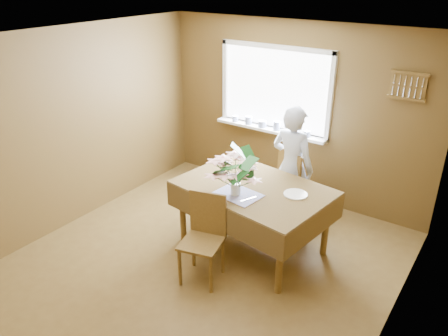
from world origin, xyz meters
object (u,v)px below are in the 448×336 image
Objects in this scene: dining_table at (253,194)px; chair_near at (204,234)px; seated_woman at (292,167)px; flower_bouquet at (236,169)px; chair_far at (295,183)px.

chair_near is (-0.15, -0.74, -0.20)m from dining_table.
chair_near is 1.56m from seated_woman.
flower_bouquet reaches higher than dining_table.
chair_near is (-0.26, -1.62, -0.02)m from chair_far.
flower_bouquet is at bearing 87.53° from seated_woman.
dining_table is 3.28× the size of flower_bouquet.
chair_near is 1.73× the size of flower_bouquet.
chair_far reaches higher than chair_near.
seated_woman reaches higher than flower_bouquet.
dining_table is at bearing 88.67° from seated_woman.
chair_far is at bearing -87.40° from seated_woman.
chair_near reaches higher than dining_table.
seated_woman is (0.10, 0.77, 0.08)m from dining_table.
chair_near is at bearing 103.43° from chair_far.
seated_woman is 1.12m from flower_bouquet.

